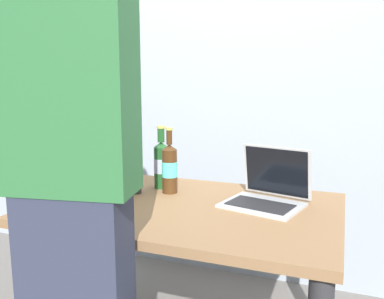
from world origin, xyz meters
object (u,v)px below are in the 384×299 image
(beer_bottle_green, at_px, (134,168))
(person_figure, at_px, (73,195))
(beer_bottle_brown, at_px, (161,163))
(laptop, at_px, (268,192))
(beer_bottle_dark, at_px, (170,168))

(beer_bottle_green, height_order, person_figure, person_figure)
(beer_bottle_brown, bearing_deg, person_figure, -83.73)
(laptop, xyz_separation_m, person_figure, (-0.46, -0.76, 0.15))
(laptop, xyz_separation_m, beer_bottle_brown, (-0.56, 0.08, 0.07))
(beer_bottle_brown, relative_size, beer_bottle_dark, 0.99)
(beer_bottle_dark, bearing_deg, beer_bottle_green, -156.16)
(beer_bottle_dark, relative_size, beer_bottle_green, 1.02)
(beer_bottle_green, bearing_deg, laptop, 5.53)
(beer_bottle_brown, xyz_separation_m, person_figure, (0.09, -0.84, 0.07))
(beer_bottle_brown, relative_size, beer_bottle_green, 1.01)
(beer_bottle_green, bearing_deg, beer_bottle_brown, 59.93)
(beer_bottle_green, bearing_deg, beer_bottle_dark, 23.84)
(laptop, distance_m, beer_bottle_dark, 0.48)
(beer_bottle_brown, height_order, beer_bottle_dark, beer_bottle_dark)
(beer_bottle_brown, height_order, beer_bottle_green, beer_bottle_brown)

